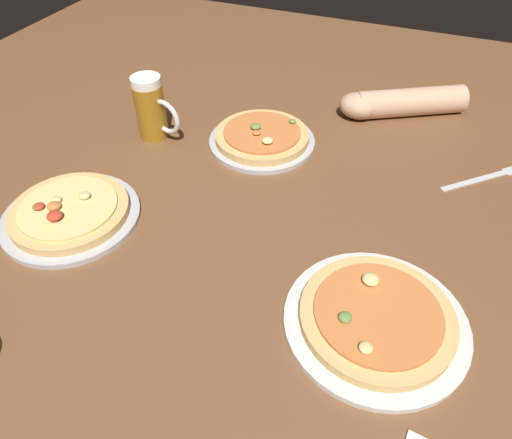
{
  "coord_description": "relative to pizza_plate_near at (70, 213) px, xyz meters",
  "views": [
    {
      "loc": [
        0.26,
        -0.64,
        0.66
      ],
      "look_at": [
        0.0,
        0.0,
        0.02
      ],
      "focal_mm": 32.82,
      "sensor_mm": 36.0,
      "label": 1
    }
  ],
  "objects": [
    {
      "name": "diner_arm",
      "position": [
        0.55,
        0.67,
        0.02
      ],
      "size": [
        0.32,
        0.22,
        0.07
      ],
      "color": "tan",
      "rests_on": "ground_plane"
    },
    {
      "name": "pizza_plate_far",
      "position": [
        0.26,
        0.41,
        0.0
      ],
      "size": [
        0.26,
        0.26,
        0.05
      ],
      "color": "#B2B2B7",
      "rests_on": "ground_plane"
    },
    {
      "name": "fork_left",
      "position": [
        0.79,
        0.47,
        -0.01
      ],
      "size": [
        0.18,
        0.17,
        0.01
      ],
      "color": "silver",
      "rests_on": "ground_plane"
    },
    {
      "name": "ground_plane",
      "position": [
        0.36,
        0.12,
        -0.03
      ],
      "size": [
        2.4,
        2.4,
        0.03
      ],
      "primitive_type": "cube",
      "color": "brown"
    },
    {
      "name": "beer_mug_dark",
      "position": [
        -0.0,
        0.34,
        0.06
      ],
      "size": [
        0.13,
        0.07,
        0.16
      ],
      "color": "#9E6619",
      "rests_on": "ground_plane"
    },
    {
      "name": "pizza_plate_near",
      "position": [
        0.0,
        0.0,
        0.0
      ],
      "size": [
        0.28,
        0.28,
        0.05
      ],
      "color": "#B2B2B7",
      "rests_on": "ground_plane"
    },
    {
      "name": "pizza_plate_side",
      "position": [
        0.64,
        -0.02,
        -0.0
      ],
      "size": [
        0.31,
        0.31,
        0.05
      ],
      "color": "silver",
      "rests_on": "ground_plane"
    }
  ]
}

